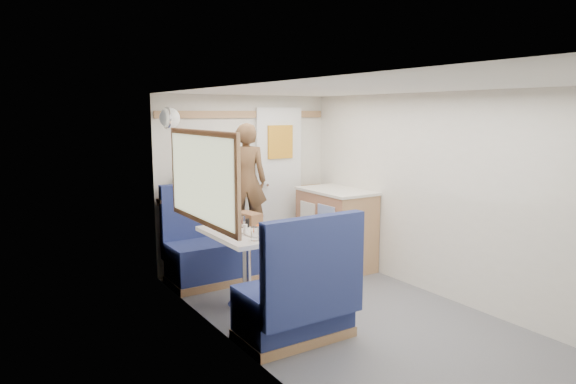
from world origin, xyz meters
TOP-DOWN VIEW (x-y plane):
  - floor at (0.00, 0.00)m, footprint 4.50×4.50m
  - ceiling at (0.00, 0.00)m, footprint 4.50×4.50m
  - wall_back at (0.00, 2.25)m, footprint 2.20×0.02m
  - wall_left at (-1.10, 0.00)m, footprint 0.02×4.50m
  - wall_right at (1.10, 0.00)m, footprint 0.02×4.50m
  - oak_trim_low at (0.00, 2.23)m, footprint 2.15×0.02m
  - oak_trim_high at (0.00, 2.23)m, footprint 2.15×0.02m
  - side_window at (-1.08, 1.00)m, footprint 0.04×1.30m
  - rear_door at (0.45, 2.22)m, footprint 0.62×0.12m
  - dinette_table at (-0.65, 1.00)m, footprint 0.62×0.92m
  - bench_far at (-0.65, 1.86)m, footprint 0.90×0.59m
  - bench_near at (-0.65, 0.14)m, footprint 0.90×0.59m
  - ledge at (-0.65, 2.12)m, footprint 0.90×0.14m
  - dome_light at (-1.04, 1.85)m, footprint 0.20×0.20m
  - galley_counter at (0.82, 1.55)m, footprint 0.57×0.92m
  - person at (-0.23, 1.79)m, footprint 0.54×0.46m
  - duffel_bag at (-0.61, 2.12)m, footprint 0.53×0.33m
  - tray at (-0.61, 0.91)m, footprint 0.25×0.33m
  - orange_fruit at (-0.58, 0.87)m, footprint 0.07×0.07m
  - cheese_block at (-0.58, 0.73)m, footprint 0.10×0.07m
  - wine_glass at (-0.80, 0.88)m, footprint 0.08×0.08m
  - tumbler_left at (-0.74, 0.67)m, footprint 0.07×0.07m
  - tumbler_right at (-0.60, 1.18)m, footprint 0.07×0.07m
  - beer_glass at (-0.44, 1.22)m, footprint 0.07×0.07m
  - pepper_grinder at (-0.59, 1.10)m, footprint 0.04×0.04m
  - salt_grinder at (-0.71, 0.89)m, footprint 0.04×0.04m
  - bread_loaf at (-0.47, 1.29)m, footprint 0.19×0.29m

SIDE VIEW (x-z plane):
  - floor at x=0.00m, z-range 0.00..0.00m
  - bench_far at x=-0.65m, z-range -0.22..0.83m
  - bench_near at x=-0.65m, z-range -0.22..0.83m
  - galley_counter at x=0.82m, z-range 0.01..0.93m
  - dinette_table at x=-0.65m, z-range 0.21..0.93m
  - tray at x=-0.61m, z-range 0.72..0.74m
  - cheese_block at x=-0.58m, z-range 0.74..0.77m
  - salt_grinder at x=-0.71m, z-range 0.72..0.82m
  - pepper_grinder at x=-0.59m, z-range 0.72..0.82m
  - orange_fruit at x=-0.58m, z-range 0.74..0.81m
  - tumbler_right at x=-0.60m, z-range 0.72..0.83m
  - beer_glass at x=-0.44m, z-range 0.72..0.83m
  - bread_loaf at x=-0.47m, z-range 0.72..0.83m
  - tumbler_left at x=-0.74m, z-range 0.72..0.84m
  - wine_glass at x=-0.80m, z-range 0.76..0.93m
  - oak_trim_low at x=0.00m, z-range 0.81..0.89m
  - ledge at x=-0.65m, z-range 0.86..0.90m
  - rear_door at x=0.45m, z-range 0.04..1.90m
  - wall_back at x=0.00m, z-range 0.00..2.00m
  - wall_left at x=-1.10m, z-range 0.00..2.00m
  - wall_right at x=1.10m, z-range 0.00..2.00m
  - duffel_bag at x=-0.61m, z-range 0.90..1.14m
  - person at x=-0.23m, z-range 0.45..1.69m
  - side_window at x=-1.08m, z-range 0.89..1.61m
  - dome_light at x=-1.04m, z-range 1.65..1.85m
  - oak_trim_high at x=0.00m, z-range 1.74..1.82m
  - ceiling at x=0.00m, z-range 2.00..2.00m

